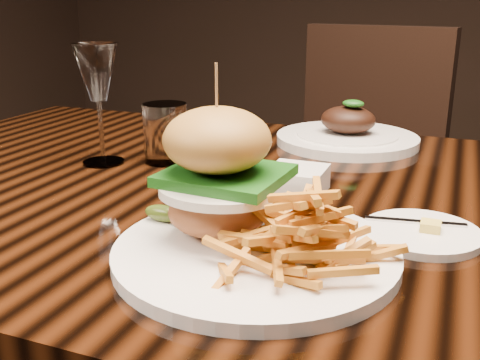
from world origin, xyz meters
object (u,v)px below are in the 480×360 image
(wine_glass, at_px, (97,76))
(chair_far, at_px, (356,167))
(far_dish, at_px, (347,135))
(burger_plate, at_px, (253,210))
(dining_table, at_px, (294,240))

(wine_glass, height_order, chair_far, wine_glass)
(far_dish, relative_size, chair_far, 0.29)
(wine_glass, bearing_deg, far_dish, 38.37)
(burger_plate, height_order, chair_far, burger_plate)
(burger_plate, xyz_separation_m, far_dish, (-0.00, 0.55, -0.04))
(far_dish, bearing_deg, dining_table, -92.18)
(wine_glass, bearing_deg, chair_far, 70.78)
(far_dish, bearing_deg, chair_far, 97.21)
(burger_plate, distance_m, chair_far, 1.15)
(dining_table, height_order, wine_glass, wine_glass)
(chair_far, bearing_deg, burger_plate, -73.96)
(burger_plate, bearing_deg, wine_glass, 161.44)
(burger_plate, bearing_deg, far_dish, 106.44)
(burger_plate, distance_m, wine_glass, 0.47)
(wine_glass, height_order, far_dish, wine_glass)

